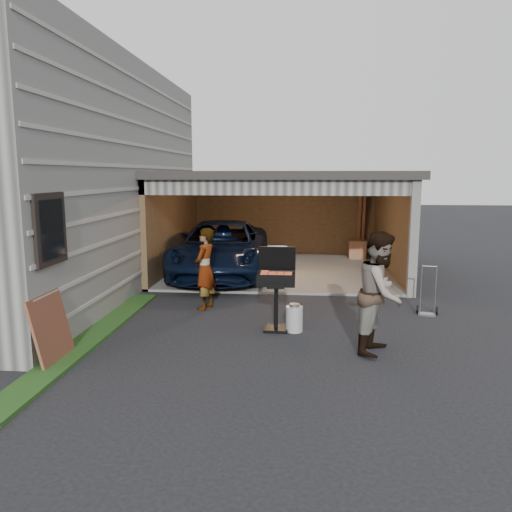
# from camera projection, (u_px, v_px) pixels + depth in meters

# --- Properties ---
(ground) EXTENTS (80.00, 80.00, 0.00)m
(ground) POSITION_uv_depth(u_px,v_px,m) (221.00, 343.00, 8.46)
(ground) COLOR black
(ground) RESTS_ON ground
(house) EXTENTS (7.00, 11.00, 5.50)m
(house) POSITION_uv_depth(u_px,v_px,m) (8.00, 177.00, 12.48)
(house) COLOR #474744
(house) RESTS_ON ground
(groundcover_strip) EXTENTS (0.50, 8.00, 0.06)m
(groundcover_strip) POSITION_uv_depth(u_px,v_px,m) (66.00, 358.00, 7.68)
(groundcover_strip) COLOR #193814
(groundcover_strip) RESTS_ON ground
(garage) EXTENTS (6.80, 6.30, 2.90)m
(garage) POSITION_uv_depth(u_px,v_px,m) (282.00, 207.00, 14.77)
(garage) COLOR #605E59
(garage) RESTS_ON ground
(minivan) EXTENTS (2.68, 5.40, 1.47)m
(minivan) POSITION_uv_depth(u_px,v_px,m) (221.00, 250.00, 13.82)
(minivan) COLOR black
(minivan) RESTS_ON ground
(woman) EXTENTS (0.55, 0.71, 1.73)m
(woman) POSITION_uv_depth(u_px,v_px,m) (205.00, 269.00, 10.46)
(woman) COLOR #C4E2F7
(woman) RESTS_ON ground
(man) EXTENTS (1.05, 1.16, 1.95)m
(man) POSITION_uv_depth(u_px,v_px,m) (381.00, 293.00, 7.88)
(man) COLOR #43221A
(man) RESTS_ON ground
(bbq_grill) EXTENTS (0.68, 0.60, 1.51)m
(bbq_grill) POSITION_uv_depth(u_px,v_px,m) (276.00, 282.00, 9.03)
(bbq_grill) COLOR black
(bbq_grill) RESTS_ON ground
(propane_tank) EXTENTS (0.32, 0.32, 0.46)m
(propane_tank) POSITION_uv_depth(u_px,v_px,m) (294.00, 319.00, 9.04)
(propane_tank) COLOR #B3B2AE
(propane_tank) RESTS_ON ground
(plywood_panel) EXTENTS (0.27, 0.96, 1.05)m
(plywood_panel) POSITION_uv_depth(u_px,v_px,m) (51.00, 329.00, 7.51)
(plywood_panel) COLOR #58291E
(plywood_panel) RESTS_ON ground
(hand_truck) EXTENTS (0.44, 0.38, 1.01)m
(hand_truck) POSITION_uv_depth(u_px,v_px,m) (427.00, 305.00, 10.13)
(hand_truck) COLOR gray
(hand_truck) RESTS_ON ground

